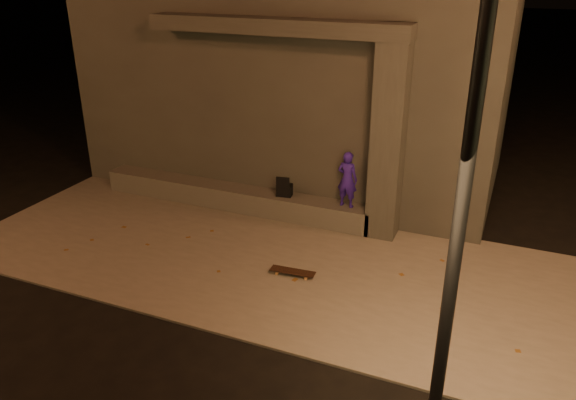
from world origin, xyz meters
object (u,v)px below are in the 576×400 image
at_px(column, 388,144).
at_px(backpack, 284,189).
at_px(skateboard, 293,272).
at_px(street_lamp_0, 476,103).
at_px(skateboarder, 347,179).

relative_size(column, backpack, 8.43).
bearing_deg(backpack, column, -7.86).
xyz_separation_m(backpack, skateboard, (1.04, -2.09, -0.53)).
height_order(column, skateboard, column).
relative_size(column, street_lamp_0, 0.54).
xyz_separation_m(skateboarder, skateboard, (-0.26, -2.09, -0.93)).
height_order(column, street_lamp_0, street_lamp_0).
height_order(skateboarder, street_lamp_0, street_lamp_0).
relative_size(skateboarder, skateboard, 1.43).
height_order(column, backpack, column).
bearing_deg(street_lamp_0, column, 110.65).
distance_m(backpack, street_lamp_0, 6.71).
bearing_deg(column, skateboarder, 180.00).
bearing_deg(column, backpack, 180.00).
bearing_deg(street_lamp_0, skateboard, 137.38).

